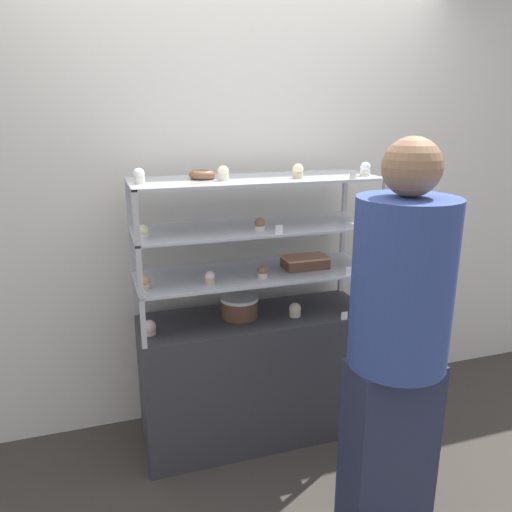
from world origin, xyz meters
TOP-DOWN VIEW (x-y plane):
  - ground_plane at (0.00, 0.00)m, footprint 20.00×20.00m
  - back_wall at (0.00, 0.37)m, footprint 8.00×0.05m
  - display_base at (0.00, 0.00)m, footprint 1.26×0.45m
  - display_riser_lower at (0.00, 0.00)m, footprint 1.26×0.45m
  - display_riser_middle at (0.00, 0.00)m, footprint 1.26×0.45m
  - display_riser_upper at (0.00, 0.00)m, footprint 1.26×0.45m
  - layer_cake_centerpiece at (-0.09, 0.01)m, footprint 0.20×0.20m
  - sheet_cake_frosted at (0.27, -0.02)m, footprint 0.24×0.14m
  - cupcake_0 at (-0.57, -0.07)m, footprint 0.06×0.06m
  - cupcake_1 at (0.20, -0.08)m, footprint 0.06×0.06m
  - cupcake_2 at (0.57, -0.11)m, footprint 0.06×0.06m
  - price_tag_0 at (0.43, -0.20)m, footprint 0.04×0.00m
  - cupcake_3 at (-0.58, -0.08)m, footprint 0.05×0.05m
  - cupcake_4 at (-0.27, -0.11)m, footprint 0.05×0.05m
  - cupcake_5 at (-0.00, -0.11)m, footprint 0.05×0.05m
  - cupcake_6 at (0.59, -0.06)m, footprint 0.05×0.05m
  - price_tag_1 at (0.44, -0.20)m, footprint 0.04×0.00m
  - cupcake_7 at (-0.58, -0.08)m, footprint 0.05×0.05m
  - cupcake_8 at (-0.01, -0.10)m, footprint 0.05×0.05m
  - cupcake_9 at (0.57, -0.11)m, footprint 0.05×0.05m
  - price_tag_2 at (0.05, -0.20)m, footprint 0.04×0.00m
  - cupcake_10 at (-0.58, -0.04)m, footprint 0.05×0.05m
  - cupcake_11 at (-0.18, -0.05)m, footprint 0.05×0.05m
  - cupcake_12 at (0.19, -0.08)m, footprint 0.05×0.05m
  - cupcake_13 at (0.56, -0.10)m, footprint 0.05×0.05m
  - price_tag_3 at (0.43, -0.20)m, footprint 0.04×0.00m
  - donut_glazed at (-0.27, 0.03)m, footprint 0.13×0.13m
  - customer_figure at (0.34, -0.80)m, footprint 0.40×0.40m

SIDE VIEW (x-z plane):
  - ground_plane at x=0.00m, z-range 0.00..0.00m
  - display_base at x=0.00m, z-range 0.00..0.73m
  - price_tag_0 at x=0.43m, z-range 0.73..0.77m
  - cupcake_0 at x=-0.57m, z-range 0.73..0.80m
  - cupcake_1 at x=0.20m, z-range 0.73..0.80m
  - cupcake_2 at x=0.57m, z-range 0.73..0.80m
  - layer_cake_centerpiece at x=-0.09m, z-range 0.73..0.84m
  - customer_figure at x=0.34m, z-range 0.06..1.76m
  - display_riser_lower at x=0.00m, z-range 0.84..1.09m
  - price_tag_1 at x=0.44m, z-range 0.98..1.02m
  - cupcake_3 at x=-0.58m, z-range 0.98..1.04m
  - cupcake_4 at x=-0.27m, z-range 0.98..1.04m
  - cupcake_5 at x=0.00m, z-range 0.98..1.04m
  - cupcake_6 at x=0.59m, z-range 0.98..1.04m
  - sheet_cake_frosted at x=0.27m, z-range 0.98..1.04m
  - display_riser_middle at x=0.00m, z-range 1.09..1.33m
  - price_tag_2 at x=0.05m, z-range 1.22..1.27m
  - cupcake_7 at x=-0.58m, z-range 1.22..1.29m
  - cupcake_8 at x=-0.01m, z-range 1.22..1.29m
  - cupcake_9 at x=0.57m, z-range 1.22..1.29m
  - back_wall at x=0.00m, z-range 0.00..2.60m
  - display_riser_upper at x=0.00m, z-range 1.33..1.58m
  - donut_glazed at x=-0.27m, z-range 1.47..1.51m
  - price_tag_3 at x=0.43m, z-range 1.47..1.52m
  - cupcake_10 at x=-0.58m, z-range 1.47..1.54m
  - cupcake_11 at x=-0.18m, z-range 1.47..1.54m
  - cupcake_12 at x=0.19m, z-range 1.47..1.54m
  - cupcake_13 at x=0.56m, z-range 1.47..1.54m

